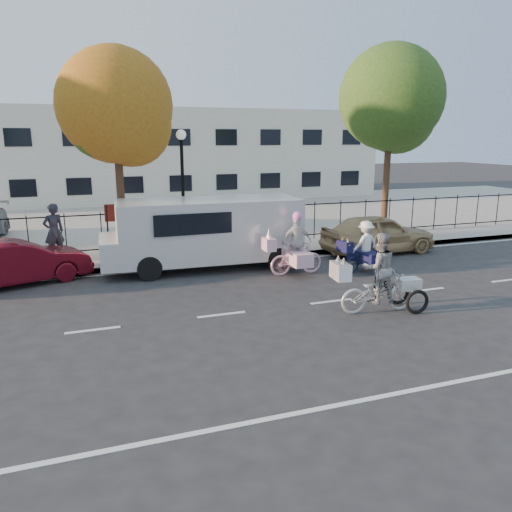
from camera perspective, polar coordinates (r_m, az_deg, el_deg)
name	(u,v)px	position (r m, az deg, el deg)	size (l,w,h in m)	color
ground	(222,315)	(12.27, -3.94, -6.72)	(120.00, 120.00, 0.00)	#333334
road_markings	(222,315)	(12.26, -3.94, -6.70)	(60.00, 9.52, 0.01)	silver
curb	(181,264)	(16.95, -8.58, -0.86)	(60.00, 0.10, 0.15)	#A8A399
sidewalk	(175,257)	(17.96, -9.23, -0.08)	(60.00, 2.20, 0.15)	#A8A399
parking_lot	(143,219)	(26.61, -12.76, 4.15)	(60.00, 15.60, 0.15)	#A8A399
iron_fence	(169,229)	(18.85, -9.94, 3.10)	(58.00, 0.06, 1.50)	black
building	(123,155)	(36.25, -15.00, 11.07)	(34.00, 10.00, 6.00)	silver
lamppost	(182,169)	(18.29, -8.43, 9.83)	(0.36, 0.36, 4.33)	black
street_sign	(117,219)	(18.16, -15.55, 4.07)	(0.85, 0.06, 1.80)	black
zebra_trike	(378,282)	(12.58, 13.79, -2.89)	(2.33, 0.98, 1.99)	silver
unicorn_bike	(296,252)	(15.59, 4.55, 0.50)	(1.96, 1.36, 2.00)	#E3ADC3
bull_bike	(364,252)	(16.27, 12.27, 0.49)	(1.82, 1.26, 1.65)	black
white_van	(206,231)	(16.33, -5.77, 2.91)	(6.47, 2.42, 2.27)	silver
red_sedan	(18,262)	(16.11, -25.56, -0.67)	(1.39, 4.00, 1.32)	#510914
gold_sedan	(378,234)	(19.05, 13.78, 2.50)	(1.73, 4.30, 1.46)	tan
pedestrian	(54,232)	(18.19, -22.10, 2.60)	(0.70, 0.46, 1.92)	black
lot_car_c	(199,214)	(22.61, -6.54, 4.84)	(1.52, 4.37, 1.44)	#45474C
tree_mid	(120,111)	(18.54, -15.33, 15.64)	(3.96, 3.96, 7.26)	#442D1D
tree_east	(393,103)	(22.61, 15.38, 16.51)	(4.37, 4.37, 8.01)	#442D1D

